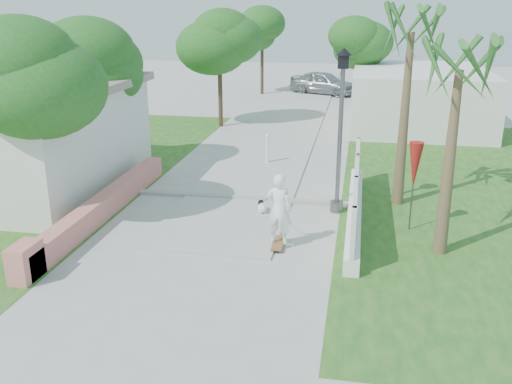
% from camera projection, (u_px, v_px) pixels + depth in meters
% --- Properties ---
extents(ground, '(90.00, 90.00, 0.00)m').
position_uv_depth(ground, '(175.00, 298.00, 11.25)').
color(ground, '#B7B7B2').
rests_on(ground, ground).
extents(path_strip, '(3.20, 36.00, 0.06)m').
position_uv_depth(path_strip, '(295.00, 112.00, 29.88)').
color(path_strip, '#B7B7B2').
rests_on(path_strip, ground).
extents(curb, '(6.50, 0.25, 0.10)m').
position_uv_depth(curb, '(238.00, 198.00, 16.83)').
color(curb, '#999993').
rests_on(curb, ground).
extents(grass_left, '(8.00, 20.00, 0.01)m').
position_uv_depth(grass_left, '(55.00, 169.00, 19.92)').
color(grass_left, '#1F571B').
rests_on(grass_left, ground).
extents(grass_right, '(8.00, 20.00, 0.01)m').
position_uv_depth(grass_right, '(475.00, 192.00, 17.50)').
color(grass_right, '#1F571B').
rests_on(grass_right, ground).
extents(pink_wall, '(0.45, 8.20, 0.80)m').
position_uv_depth(pink_wall, '(97.00, 211.00, 15.04)').
color(pink_wall, '#D6726D').
rests_on(pink_wall, ground).
extents(lattice_fence, '(0.35, 7.00, 1.50)m').
position_uv_depth(lattice_fence, '(355.00, 200.00, 15.16)').
color(lattice_fence, white).
rests_on(lattice_fence, ground).
extents(building_right, '(6.00, 8.00, 2.60)m').
position_uv_depth(building_right, '(418.00, 97.00, 26.58)').
color(building_right, silver).
rests_on(building_right, ground).
extents(street_lamp, '(0.44, 0.44, 4.44)m').
position_uv_depth(street_lamp, '(340.00, 126.00, 15.11)').
color(street_lamp, '#59595E').
rests_on(street_lamp, ground).
extents(bollard, '(0.14, 0.14, 1.09)m').
position_uv_depth(bollard, '(267.00, 148.00, 20.35)').
color(bollard, white).
rests_on(bollard, ground).
extents(patio_umbrella, '(0.36, 0.36, 2.30)m').
position_uv_depth(patio_umbrella, '(415.00, 166.00, 14.08)').
color(patio_umbrella, '#59595E').
rests_on(patio_umbrella, ground).
extents(tree_left_near, '(3.60, 3.60, 5.28)m').
position_uv_depth(tree_left_near, '(27.00, 78.00, 13.59)').
color(tree_left_near, '#4C3826').
rests_on(tree_left_near, ground).
extents(tree_left_mid, '(3.20, 3.20, 4.85)m').
position_uv_depth(tree_left_mid, '(93.00, 66.00, 18.99)').
color(tree_left_mid, '#4C3826').
rests_on(tree_left_mid, ground).
extents(tree_path_left, '(3.40, 3.40, 5.23)m').
position_uv_depth(tree_path_left, '(220.00, 42.00, 25.45)').
color(tree_path_left, '#4C3826').
rests_on(tree_path_left, ground).
extents(tree_path_right, '(3.00, 3.00, 4.79)m').
position_uv_depth(tree_path_right, '(361.00, 45.00, 28.21)').
color(tree_path_right, '#4C3826').
rests_on(tree_path_right, ground).
extents(tree_path_far, '(3.20, 3.20, 5.17)m').
position_uv_depth(tree_path_far, '(262.00, 31.00, 34.73)').
color(tree_path_far, '#4C3826').
rests_on(tree_path_far, ground).
extents(palm_far, '(1.80, 1.80, 5.30)m').
position_uv_depth(palm_far, '(410.00, 44.00, 15.09)').
color(palm_far, brown).
rests_on(palm_far, ground).
extents(palm_near, '(1.80, 1.80, 4.70)m').
position_uv_depth(palm_near, '(458.00, 82.00, 12.04)').
color(palm_near, brown).
rests_on(palm_near, ground).
extents(skateboarder, '(1.09, 2.72, 1.81)m').
position_uv_depth(skateboarder, '(270.00, 203.00, 14.17)').
color(skateboarder, brown).
rests_on(skateboarder, ground).
extents(dog, '(0.38, 0.52, 0.38)m').
position_uv_depth(dog, '(262.00, 207.00, 15.63)').
color(dog, white).
rests_on(dog, ground).
extents(parked_car, '(4.54, 3.15, 1.43)m').
position_uv_depth(parked_car, '(323.00, 83.00, 35.56)').
color(parked_car, '#9EA0A5').
rests_on(parked_car, ground).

